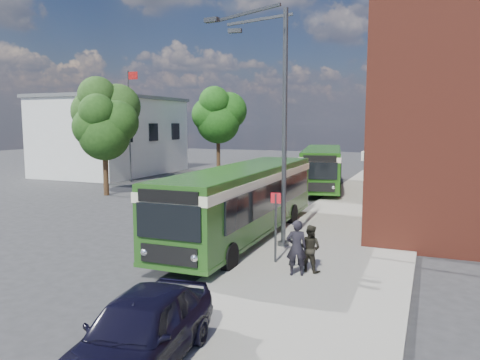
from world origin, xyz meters
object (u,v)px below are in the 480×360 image
at_px(bus_front, 244,196).
at_px(street_lamp, 275,124).
at_px(bus_rear, 322,165).
at_px(parked_car, 140,331).

bearing_deg(bus_front, street_lamp, -29.26).
bearing_deg(bus_rear, parked_car, -84.93).
distance_m(street_lamp, parked_car, 10.52).
bearing_deg(bus_front, parked_car, -78.64).
xyz_separation_m(bus_rear, parked_car, (2.34, -26.41, -0.94)).
relative_size(street_lamp, bus_front, 0.72).
distance_m(bus_rear, parked_car, 26.53).
relative_size(bus_front, bus_rear, 1.07).
xyz_separation_m(street_lamp, parked_car, (0.51, -9.76, -3.90)).
bearing_deg(street_lamp, parked_car, -87.02).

